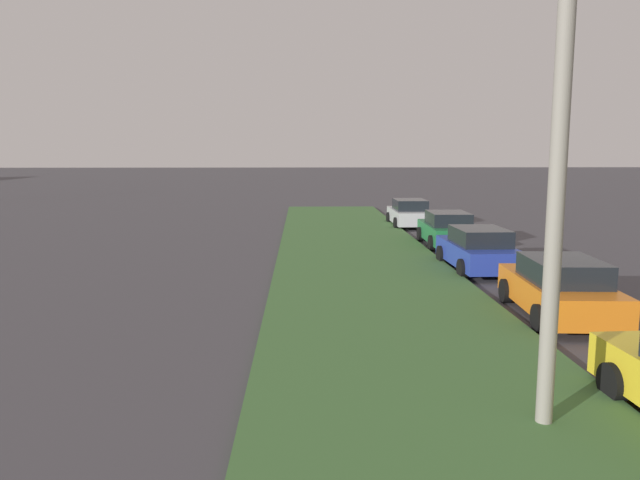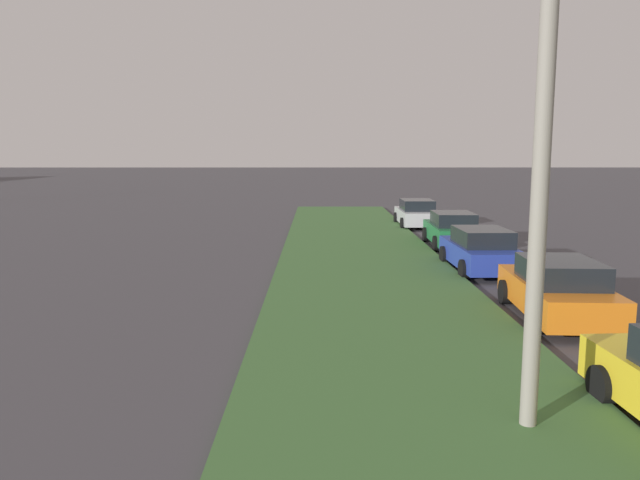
# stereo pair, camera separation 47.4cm
# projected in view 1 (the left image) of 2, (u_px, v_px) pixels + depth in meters

# --- Properties ---
(grass_median) EXTENTS (60.00, 6.00, 0.12)m
(grass_median) POSITION_uv_depth(u_px,v_px,m) (396.00, 332.00, 13.38)
(grass_median) COLOR #3D6633
(grass_median) RESTS_ON ground
(parked_car_orange) EXTENTS (4.39, 2.20, 1.47)m
(parked_car_orange) POSITION_uv_depth(u_px,v_px,m) (560.00, 288.00, 14.70)
(parked_car_orange) COLOR orange
(parked_car_orange) RESTS_ON ground
(parked_car_blue) EXTENTS (4.34, 2.10, 1.47)m
(parked_car_blue) POSITION_uv_depth(u_px,v_px,m) (478.00, 250.00, 20.48)
(parked_car_blue) COLOR #23389E
(parked_car_blue) RESTS_ON ground
(parked_car_green) EXTENTS (4.34, 2.09, 1.47)m
(parked_car_green) POSITION_uv_depth(u_px,v_px,m) (447.00, 229.00, 25.82)
(parked_car_green) COLOR #1E6B38
(parked_car_green) RESTS_ON ground
(parked_car_silver) EXTENTS (4.30, 2.02, 1.47)m
(parked_car_silver) POSITION_uv_depth(u_px,v_px,m) (409.00, 213.00, 32.49)
(parked_car_silver) COLOR #B2B5BA
(parked_car_silver) RESTS_ON ground
(streetlight) EXTENTS (0.62, 2.87, 7.50)m
(streetlight) POSITION_uv_depth(u_px,v_px,m) (587.00, 123.00, 8.16)
(streetlight) COLOR gray
(streetlight) RESTS_ON ground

